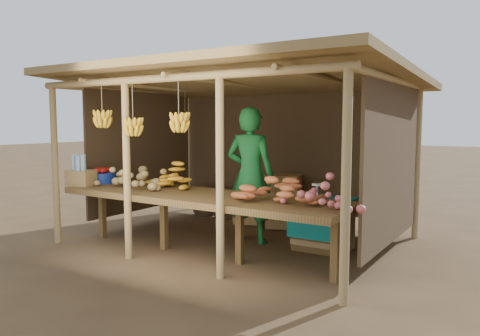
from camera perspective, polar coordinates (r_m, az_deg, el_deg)
The scene contains 13 objects.
ground at distance 6.83m, azimuth 0.00°, elevation -8.80°, with size 60.00×60.00×0.00m, color brown.
stall_structure at distance 6.70m, azimuth -0.06°, elevation 7.54°, with size 4.70×3.50×2.43m.
counter at distance 5.92m, azimuth -4.95°, elevation -3.77°, with size 3.90×1.05×0.80m.
potato_heap at distance 6.68m, azimuth -12.54°, elevation -0.67°, with size 1.06×0.63×0.37m, color tan, non-canonical shape.
sweet_potato_heap at distance 5.24m, azimuth 4.38°, elevation -2.33°, with size 1.00×0.60×0.36m, color #B95D2F, non-canonical shape.
onion_heap at distance 4.92m, azimuth 9.70°, elevation -2.89°, with size 0.92×0.55×0.36m, color #CC6364, non-canonical shape.
banana_pile at distance 6.57m, azimuth -8.19°, elevation -0.78°, with size 0.68×0.41×0.35m, color yellow, non-canonical shape.
tomato_basin at distance 7.27m, azimuth -16.44°, elevation -1.00°, with size 0.43×0.43×0.23m.
bottle_box at distance 7.02m, azimuth -18.80°, elevation -0.67°, with size 0.41×0.35×0.44m.
vendor at distance 6.58m, azimuth 1.26°, elevation -0.89°, with size 0.70×0.46×1.91m, color #186E2E.
tarp_crate at distance 6.39m, azimuth 10.13°, elevation -6.48°, with size 0.77×0.66×0.90m.
carton_stack at distance 7.63m, azimuth 3.95°, elevation -4.41°, with size 1.22×0.58×0.85m.
burlap_sacks at distance 8.44m, azimuth -3.05°, elevation -3.99°, with size 0.95×0.50×0.67m.
Camera 1 is at (3.55, -5.58, 1.71)m, focal length 35.00 mm.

